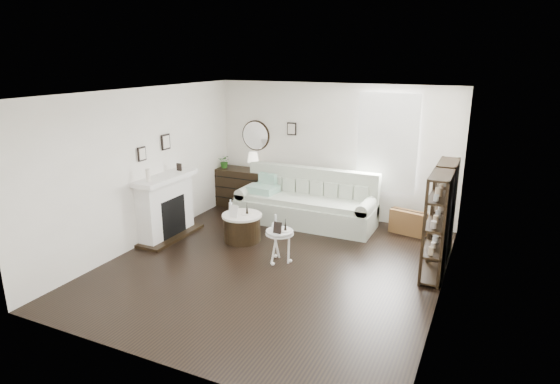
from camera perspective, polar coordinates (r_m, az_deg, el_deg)
The scene contains 18 objects.
room at distance 9.25m, azimuth 10.73°, elevation 5.98°, with size 5.50×5.50×5.50m.
fireplace at distance 8.74m, azimuth -13.69°, elevation -1.96°, with size 0.50×1.40×1.84m.
shelf_unit_far at distance 8.07m, azimuth 19.35°, elevation -2.00°, with size 0.30×0.80×1.60m.
shelf_unit_near at distance 7.22m, azimuth 18.55°, elevation -4.05°, with size 0.30×0.80×1.60m.
sofa at distance 9.28m, azimuth 3.27°, elevation -1.65°, with size 2.73×0.95×1.06m.
quilt at distance 9.44m, azimuth -2.05°, elevation 0.35°, with size 0.55×0.45×0.14m, color #268D72.
suitcase at distance 9.03m, azimuth 15.34°, elevation -3.60°, with size 0.67×0.22×0.45m, color brown.
dresser at distance 10.33m, azimuth -5.02°, elevation 0.58°, with size 1.26×0.54×0.84m.
table_lamp at distance 10.01m, azimuth -3.28°, elevation 3.74°, with size 0.25×0.25×0.39m, color white, non-canonical shape.
potted_plant at distance 10.31m, azimuth -6.76°, elevation 3.72°, with size 0.26×0.22×0.29m, color #235618.
drum_table at distance 8.42m, azimuth -4.63°, elevation -4.31°, with size 0.71×0.71×0.50m.
pedestal_table at distance 7.45m, azimuth -0.05°, elevation -5.05°, with size 0.45×0.45×0.54m.
eiffel_drum at distance 8.31m, azimuth -4.04°, elevation -2.08°, with size 0.11×0.11×0.19m, color black, non-canonical shape.
bottle_drum at distance 8.32m, azimuth -6.03°, elevation -1.83°, with size 0.06×0.06×0.27m, color silver.
card_frame_drum at distance 8.18m, azimuth -5.61°, elevation -2.36°, with size 0.16×0.01×0.21m, color silver.
eiffel_ped at distance 7.39m, azimuth 0.66°, elevation -4.11°, with size 0.10×0.10×0.18m, color black, non-canonical shape.
flask_ped at distance 7.44m, azimuth -0.53°, elevation -3.68°, with size 0.14×0.14×0.25m, color silver, non-canonical shape.
card_frame_ped at distance 7.29m, azimuth -0.30°, elevation -4.37°, with size 0.14×0.01×0.18m, color black.
Camera 1 is at (2.97, -6.13, 3.20)m, focal length 30.00 mm.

